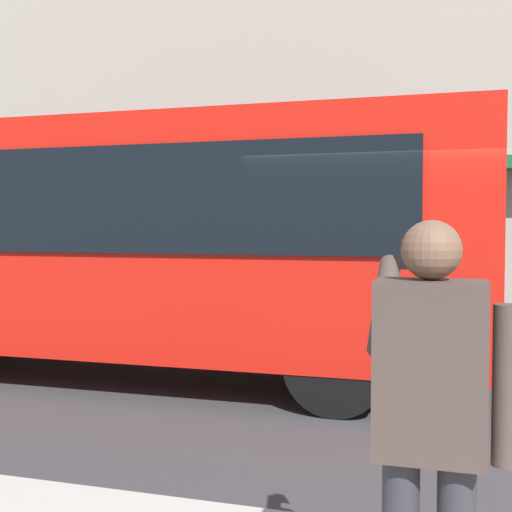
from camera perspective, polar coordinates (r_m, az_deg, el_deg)
name	(u,v)px	position (r m, az deg, el deg)	size (l,w,h in m)	color
ground_plane	(384,394)	(7.48, 10.95, -11.60)	(60.00, 60.00, 0.00)	#38383A
building_facade_far	(422,21)	(14.64, 14.07, 19.02)	(28.00, 1.55, 12.00)	#A89E8E
red_bus	(110,238)	(8.43, -12.41, 1.55)	(9.05, 2.54, 3.08)	red
pedestrian_photographer	(431,412)	(2.59, 14.77, -12.84)	(0.53, 0.52, 1.70)	#2D2D33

